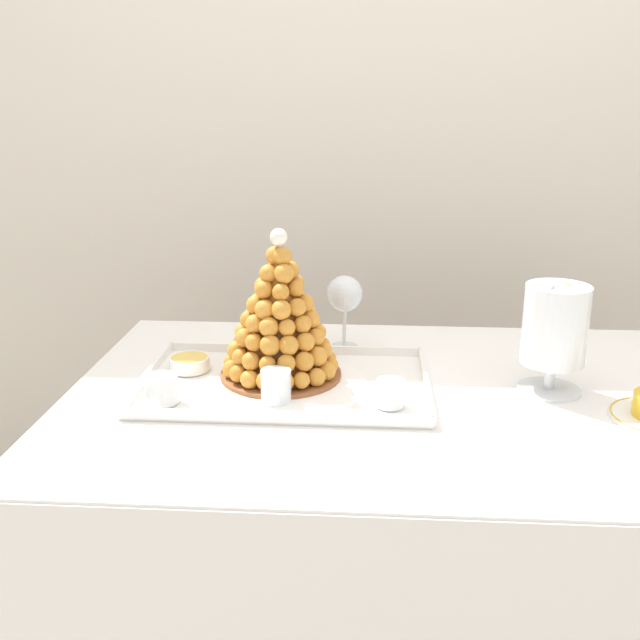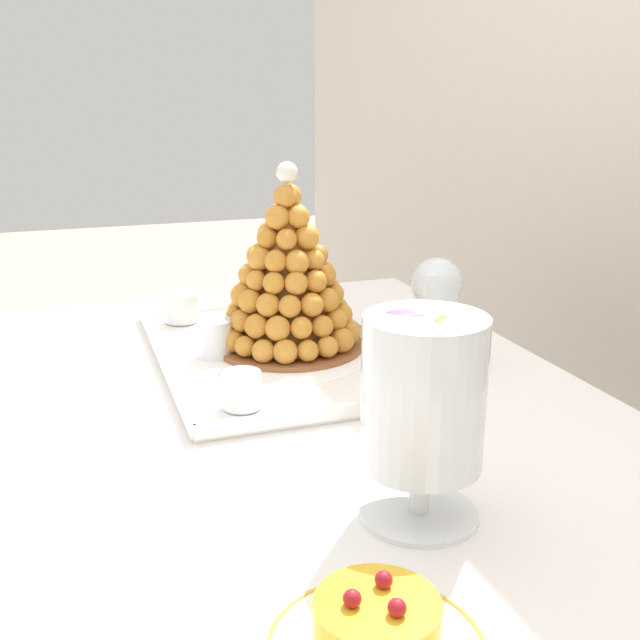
{
  "view_description": "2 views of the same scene",
  "coord_description": "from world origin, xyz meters",
  "px_view_note": "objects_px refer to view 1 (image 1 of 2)",
  "views": [
    {
      "loc": [
        -0.1,
        -1.25,
        1.29
      ],
      "look_at": [
        -0.18,
        -0.03,
        0.91
      ],
      "focal_mm": 40.13,
      "sensor_mm": 36.0,
      "label": 1
    },
    {
      "loc": [
        0.85,
        -0.28,
        1.17
      ],
      "look_at": [
        -0.12,
        0.05,
        0.86
      ],
      "focal_mm": 42.94,
      "sensor_mm": 36.0,
      "label": 2
    }
  ],
  "objects_px": {
    "serving_tray": "(285,384)",
    "macaron_goblet": "(555,327)",
    "croquembouche": "(280,320)",
    "dessert_cup_left": "(162,390)",
    "dessert_cup_centre": "(390,394)",
    "creme_brulee_ramekin": "(190,363)",
    "wine_glass": "(345,295)",
    "dessert_cup_mid_left": "(276,387)"
  },
  "relations": [
    {
      "from": "serving_tray",
      "to": "macaron_goblet",
      "type": "relative_size",
      "value": 2.53
    },
    {
      "from": "croquembouche",
      "to": "dessert_cup_left",
      "type": "distance_m",
      "value": 0.26
    },
    {
      "from": "croquembouche",
      "to": "dessert_cup_centre",
      "type": "relative_size",
      "value": 5.7
    },
    {
      "from": "creme_brulee_ramekin",
      "to": "macaron_goblet",
      "type": "bearing_deg",
      "value": -3.66
    },
    {
      "from": "dessert_cup_centre",
      "to": "wine_glass",
      "type": "relative_size",
      "value": 0.31
    },
    {
      "from": "dessert_cup_mid_left",
      "to": "dessert_cup_centre",
      "type": "distance_m",
      "value": 0.2
    },
    {
      "from": "croquembouche",
      "to": "creme_brulee_ramekin",
      "type": "xyz_separation_m",
      "value": [
        -0.19,
        0.02,
        -0.1
      ]
    },
    {
      "from": "wine_glass",
      "to": "macaron_goblet",
      "type": "bearing_deg",
      "value": -29.1
    },
    {
      "from": "serving_tray",
      "to": "croquembouche",
      "type": "distance_m",
      "value": 0.12
    },
    {
      "from": "dessert_cup_mid_left",
      "to": "creme_brulee_ramekin",
      "type": "xyz_separation_m",
      "value": [
        -0.19,
        0.14,
        -0.01
      ]
    },
    {
      "from": "serving_tray",
      "to": "wine_glass",
      "type": "relative_size",
      "value": 3.34
    },
    {
      "from": "croquembouche",
      "to": "dessert_cup_left",
      "type": "relative_size",
      "value": 4.89
    },
    {
      "from": "serving_tray",
      "to": "dessert_cup_left",
      "type": "bearing_deg",
      "value": -153.17
    },
    {
      "from": "dessert_cup_left",
      "to": "dessert_cup_mid_left",
      "type": "relative_size",
      "value": 1.02
    },
    {
      "from": "dessert_cup_mid_left",
      "to": "dessert_cup_centre",
      "type": "bearing_deg",
      "value": -1.98
    },
    {
      "from": "dessert_cup_left",
      "to": "dessert_cup_centre",
      "type": "height_order",
      "value": "dessert_cup_left"
    },
    {
      "from": "serving_tray",
      "to": "dessert_cup_centre",
      "type": "bearing_deg",
      "value": -25.44
    },
    {
      "from": "serving_tray",
      "to": "macaron_goblet",
      "type": "height_order",
      "value": "macaron_goblet"
    },
    {
      "from": "wine_glass",
      "to": "dessert_cup_mid_left",
      "type": "bearing_deg",
      "value": -109.4
    },
    {
      "from": "dessert_cup_left",
      "to": "macaron_goblet",
      "type": "relative_size",
      "value": 0.28
    },
    {
      "from": "croquembouche",
      "to": "dessert_cup_mid_left",
      "type": "bearing_deg",
      "value": -87.29
    },
    {
      "from": "dessert_cup_centre",
      "to": "macaron_goblet",
      "type": "xyz_separation_m",
      "value": [
        0.3,
        0.11,
        0.1
      ]
    },
    {
      "from": "dessert_cup_centre",
      "to": "creme_brulee_ramekin",
      "type": "height_order",
      "value": "dessert_cup_centre"
    },
    {
      "from": "dessert_cup_mid_left",
      "to": "dessert_cup_left",
      "type": "bearing_deg",
      "value": -174.65
    },
    {
      "from": "creme_brulee_ramekin",
      "to": "macaron_goblet",
      "type": "height_order",
      "value": "macaron_goblet"
    },
    {
      "from": "macaron_goblet",
      "to": "dessert_cup_centre",
      "type": "bearing_deg",
      "value": -160.83
    },
    {
      "from": "serving_tray",
      "to": "dessert_cup_centre",
      "type": "xyz_separation_m",
      "value": [
        0.2,
        -0.09,
        0.02
      ]
    },
    {
      "from": "creme_brulee_ramekin",
      "to": "dessert_cup_mid_left",
      "type": "bearing_deg",
      "value": -36.58
    },
    {
      "from": "dessert_cup_centre",
      "to": "serving_tray",
      "type": "bearing_deg",
      "value": 154.56
    },
    {
      "from": "serving_tray",
      "to": "dessert_cup_centre",
      "type": "height_order",
      "value": "dessert_cup_centre"
    },
    {
      "from": "dessert_cup_left",
      "to": "dessert_cup_centre",
      "type": "distance_m",
      "value": 0.41
    },
    {
      "from": "serving_tray",
      "to": "dessert_cup_mid_left",
      "type": "bearing_deg",
      "value": -94.16
    },
    {
      "from": "dessert_cup_mid_left",
      "to": "wine_glass",
      "type": "distance_m",
      "value": 0.35
    },
    {
      "from": "creme_brulee_ramekin",
      "to": "croquembouche",
      "type": "bearing_deg",
      "value": -6.96
    },
    {
      "from": "dessert_cup_left",
      "to": "wine_glass",
      "type": "xyz_separation_m",
      "value": [
        0.32,
        0.34,
        0.09
      ]
    },
    {
      "from": "dessert_cup_mid_left",
      "to": "creme_brulee_ramekin",
      "type": "distance_m",
      "value": 0.24
    },
    {
      "from": "dessert_cup_left",
      "to": "dessert_cup_mid_left",
      "type": "bearing_deg",
      "value": 5.35
    },
    {
      "from": "dessert_cup_left",
      "to": "wine_glass",
      "type": "bearing_deg",
      "value": 46.9
    },
    {
      "from": "dessert_cup_centre",
      "to": "wine_glass",
      "type": "distance_m",
      "value": 0.35
    },
    {
      "from": "dessert_cup_left",
      "to": "serving_tray",
      "type": "bearing_deg",
      "value": 26.83
    },
    {
      "from": "dessert_cup_centre",
      "to": "wine_glass",
      "type": "height_order",
      "value": "wine_glass"
    },
    {
      "from": "dessert_cup_left",
      "to": "dessert_cup_centre",
      "type": "xyz_separation_m",
      "value": [
        0.41,
        0.01,
        -0.0
      ]
    }
  ]
}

